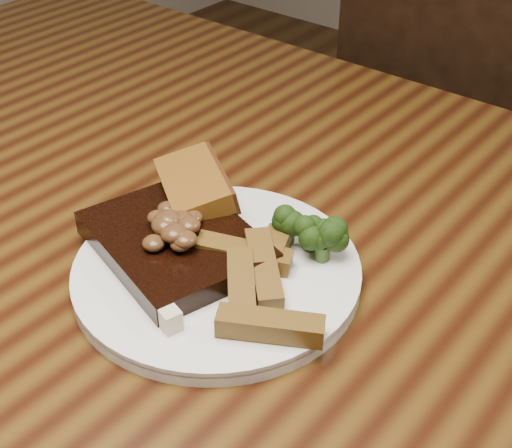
{
  "coord_description": "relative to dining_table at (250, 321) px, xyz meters",
  "views": [
    {
      "loc": [
        0.35,
        -0.42,
        1.18
      ],
      "look_at": [
        0.0,
        0.01,
        0.78
      ],
      "focal_mm": 50.0,
      "sensor_mm": 36.0,
      "label": 1
    }
  ],
  "objects": [
    {
      "name": "dining_table",
      "position": [
        0.0,
        0.0,
        0.0
      ],
      "size": [
        1.6,
        0.9,
        0.75
      ],
      "color": "#432A0D",
      "rests_on": "ground"
    },
    {
      "name": "chair_far",
      "position": [
        -0.02,
        0.66,
        -0.13
      ],
      "size": [
        0.48,
        0.48,
        0.95
      ],
      "rotation": [
        0.0,
        0.0,
        3.21
      ],
      "color": "black",
      "rests_on": "ground"
    },
    {
      "name": "plate",
      "position": [
        0.0,
        -0.05,
        0.1
      ],
      "size": [
        0.32,
        0.32,
        0.01
      ],
      "primitive_type": "cylinder",
      "rotation": [
        0.0,
        0.0,
        0.25
      ],
      "color": "white",
      "rests_on": "dining_table"
    },
    {
      "name": "steak",
      "position": [
        -0.04,
        -0.06,
        0.12
      ],
      "size": [
        0.2,
        0.17,
        0.02
      ],
      "primitive_type": "cube",
      "rotation": [
        0.0,
        0.0,
        -0.29
      ],
      "color": "black",
      "rests_on": "plate"
    },
    {
      "name": "steak_bone",
      "position": [
        -0.04,
        -0.11,
        0.11
      ],
      "size": [
        0.16,
        0.06,
        0.02
      ],
      "primitive_type": "cube",
      "rotation": [
        0.0,
        0.0,
        -0.29
      ],
      "color": "beige",
      "rests_on": "plate"
    },
    {
      "name": "mushroom_pile",
      "position": [
        -0.04,
        -0.05,
        0.14
      ],
      "size": [
        0.07,
        0.07,
        0.03
      ],
      "primitive_type": null,
      "color": "#513419",
      "rests_on": "steak"
    },
    {
      "name": "garlic_bread",
      "position": [
        -0.08,
        0.01,
        0.12
      ],
      "size": [
        0.12,
        0.11,
        0.02
      ],
      "primitive_type": "cube",
      "rotation": [
        0.0,
        0.0,
        -0.59
      ],
      "color": "brown",
      "rests_on": "plate"
    },
    {
      "name": "potato_wedges",
      "position": [
        0.06,
        -0.05,
        0.12
      ],
      "size": [
        0.11,
        0.11,
        0.02
      ],
      "primitive_type": null,
      "color": "brown",
      "rests_on": "plate"
    },
    {
      "name": "broccoli_cluster",
      "position": [
        0.06,
        0.02,
        0.12
      ],
      "size": [
        0.07,
        0.07,
        0.04
      ],
      "primitive_type": null,
      "color": "#1C3C0D",
      "rests_on": "plate"
    }
  ]
}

